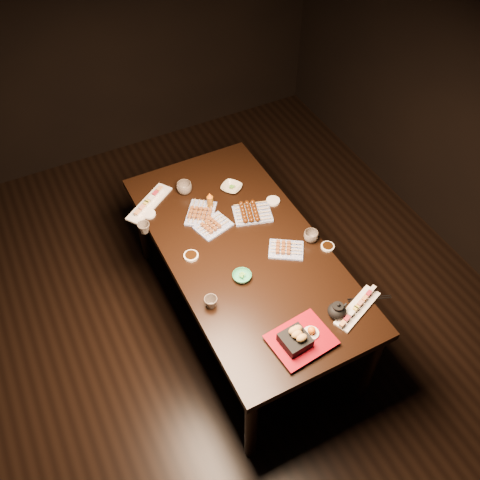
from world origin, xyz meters
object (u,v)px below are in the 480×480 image
object	(u,v)px
tempura_tray	(302,336)
teacup_far_left	(144,228)
sushi_platter_near	(358,307)
sushi_platter_far	(149,202)
edamame_bowl_cream	(231,188)
edamame_bowl_green	(242,276)
teacup_far_right	(184,188)
teacup_near_left	(211,302)
dining_table	(244,286)
yakitori_plate_center	(213,224)
condiment_bottle	(210,201)
teacup_mid_right	(311,236)
teapot	(337,310)
yakitori_plate_right	(286,248)
yakitori_plate_left	(201,211)

from	to	relation	value
tempura_tray	teacup_far_left	xyz separation A→B (m)	(-0.45, 1.09, -0.02)
sushi_platter_near	sushi_platter_far	world-z (taller)	sushi_platter_far
edamame_bowl_cream	teacup_far_left	distance (m)	0.65
sushi_platter_far	edamame_bowl_green	bearing A→B (deg)	73.07
teacup_far_right	tempura_tray	bearing A→B (deg)	-86.09
teacup_near_left	teacup_far_right	bearing A→B (deg)	75.68
dining_table	tempura_tray	xyz separation A→B (m)	(-0.03, -0.70, 0.43)
sushi_platter_far	yakitori_plate_center	distance (m)	0.46
sushi_platter_far	teacup_near_left	world-z (taller)	teacup_near_left
sushi_platter_far	yakitori_plate_center	bearing A→B (deg)	92.74
dining_table	condiment_bottle	distance (m)	0.59
edamame_bowl_green	tempura_tray	size ratio (longest dim) A/B	0.35
dining_table	teacup_mid_right	size ratio (longest dim) A/B	20.45
dining_table	sushi_platter_near	size ratio (longest dim) A/B	5.46
teacup_far_left	condiment_bottle	bearing A→B (deg)	0.93
edamame_bowl_green	teacup_far_left	distance (m)	0.69
teacup_far_left	teapot	bearing A→B (deg)	-55.97
yakitori_plate_center	tempura_tray	xyz separation A→B (m)	(0.06, -0.94, 0.03)
sushi_platter_near	yakitori_plate_right	bearing A→B (deg)	81.87
teacup_mid_right	teacup_far_right	distance (m)	0.89
teacup_near_left	condiment_bottle	world-z (taller)	condiment_bottle
sushi_platter_far	teacup_far_right	world-z (taller)	teacup_far_right
sushi_platter_near	edamame_bowl_green	size ratio (longest dim) A/B	3.01
yakitori_plate_center	teacup_near_left	size ratio (longest dim) A/B	2.88
teacup_far_right	yakitori_plate_right	bearing A→B (deg)	-65.50
teacup_far_left	condiment_bottle	world-z (taller)	condiment_bottle
sushi_platter_near	yakitori_plate_right	world-z (taller)	yakitori_plate_right
tempura_tray	condiment_bottle	distance (m)	1.10
sushi_platter_near	teacup_far_left	distance (m)	1.34
condiment_bottle	dining_table	bearing A→B (deg)	-85.15
edamame_bowl_green	condiment_bottle	distance (m)	0.60
teacup_mid_right	teacup_far_left	distance (m)	1.01
sushi_platter_near	teacup_mid_right	world-z (taller)	teacup_mid_right
teacup_far_right	dining_table	bearing A→B (deg)	-78.50
teacup_far_left	edamame_bowl_green	bearing A→B (deg)	-58.17
dining_table	sushi_platter_far	xyz separation A→B (m)	(-0.37, 0.60, 0.40)
yakitori_plate_right	teapot	world-z (taller)	teapot
dining_table	yakitori_plate_left	distance (m)	0.56
tempura_tray	teacup_mid_right	xyz separation A→B (m)	(0.42, 0.57, -0.02)
yakitori_plate_left	edamame_bowl_green	size ratio (longest dim) A/B	2.07
yakitori_plate_center	teapot	xyz separation A→B (m)	(0.31, -0.88, 0.02)
sushi_platter_far	condiment_bottle	size ratio (longest dim) A/B	3.00
sushi_platter_far	tempura_tray	distance (m)	1.35
edamame_bowl_green	teacup_near_left	distance (m)	0.25
yakitori_plate_left	teapot	distance (m)	1.07
yakitori_plate_center	teacup_mid_right	world-z (taller)	teacup_mid_right
edamame_bowl_cream	teacup_near_left	bearing A→B (deg)	-123.38
sushi_platter_far	dining_table	bearing A→B (deg)	86.89
teapot	yakitori_plate_center	bearing A→B (deg)	103.20
edamame_bowl_green	teapot	world-z (taller)	teapot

